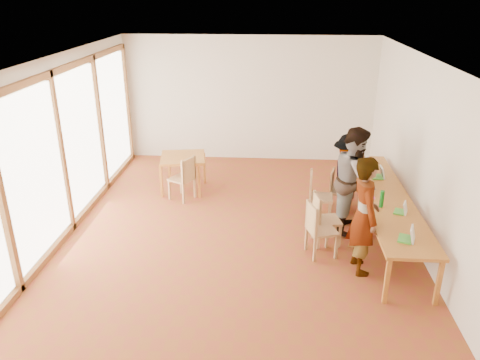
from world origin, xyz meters
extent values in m
plane|color=#994225|center=(0.00, 0.00, 0.00)|extent=(8.00, 8.00, 0.00)
cube|color=silver|center=(0.00, 4.00, 1.50)|extent=(6.00, 0.10, 3.00)
cube|color=silver|center=(0.00, -4.00, 1.50)|extent=(6.00, 0.10, 3.00)
cube|color=silver|center=(3.00, 0.00, 1.50)|extent=(0.10, 8.00, 3.00)
cube|color=white|center=(-2.96, 0.00, 1.50)|extent=(0.10, 8.00, 3.00)
cube|color=white|center=(0.00, 0.00, 3.02)|extent=(6.00, 8.00, 0.04)
cube|color=orange|center=(2.50, 0.19, 0.72)|extent=(0.80, 4.00, 0.05)
cube|color=orange|center=(2.16, -1.75, 0.35)|extent=(0.06, 0.06, 0.70)
cube|color=orange|center=(2.16, 2.13, 0.35)|extent=(0.06, 0.06, 0.70)
cube|color=orange|center=(2.84, -1.75, 0.35)|extent=(0.06, 0.06, 0.70)
cube|color=orange|center=(2.84, 2.13, 0.35)|extent=(0.06, 0.06, 0.70)
cube|color=orange|center=(-1.27, 1.89, 0.72)|extent=(0.90, 0.90, 0.05)
cube|color=orange|center=(-1.66, 1.50, 0.35)|extent=(0.05, 0.05, 0.70)
cube|color=orange|center=(-1.66, 2.28, 0.35)|extent=(0.05, 0.05, 0.70)
cube|color=orange|center=(-0.88, 1.50, 0.35)|extent=(0.05, 0.05, 0.70)
cube|color=orange|center=(-0.88, 2.28, 0.35)|extent=(0.05, 0.05, 0.70)
cube|color=tan|center=(1.40, -0.54, 0.43)|extent=(0.53, 0.53, 0.04)
cube|color=tan|center=(1.22, -0.60, 0.67)|extent=(0.16, 0.41, 0.44)
cube|color=tan|center=(1.52, -0.17, 0.43)|extent=(0.49, 0.49, 0.04)
cube|color=tan|center=(1.33, -0.20, 0.66)|extent=(0.12, 0.42, 0.43)
cube|color=tan|center=(1.49, 0.73, 0.44)|extent=(0.46, 0.46, 0.04)
cube|color=tan|center=(1.30, 0.74, 0.68)|extent=(0.08, 0.43, 0.45)
cube|color=tan|center=(1.90, 1.14, 0.38)|extent=(0.45, 0.45, 0.04)
cube|color=tan|center=(1.74, 1.18, 0.59)|extent=(0.13, 0.37, 0.39)
cube|color=tan|center=(-1.23, 1.44, 0.43)|extent=(0.58, 0.58, 0.04)
cube|color=tan|center=(-1.06, 1.35, 0.68)|extent=(0.24, 0.39, 0.44)
imported|color=gray|center=(1.94, -0.93, 0.91)|extent=(0.53, 0.72, 1.82)
imported|color=gray|center=(2.01, 0.39, 0.94)|extent=(0.83, 1.00, 1.87)
imported|color=gray|center=(1.99, 1.07, 0.77)|extent=(0.61, 1.02, 1.54)
cube|color=green|center=(2.45, -1.32, 0.76)|extent=(0.26, 0.30, 0.03)
cube|color=white|center=(2.54, -1.35, 0.86)|extent=(0.15, 0.24, 0.21)
cube|color=green|center=(2.58, -0.45, 0.76)|extent=(0.23, 0.26, 0.02)
cube|color=white|center=(2.66, -0.48, 0.84)|extent=(0.13, 0.21, 0.18)
cube|color=green|center=(2.52, 1.00, 0.76)|extent=(0.19, 0.26, 0.03)
cube|color=white|center=(2.61, 1.00, 0.86)|extent=(0.08, 0.24, 0.22)
imported|color=gold|center=(2.42, 1.51, 0.80)|extent=(0.14, 0.14, 0.09)
cylinder|color=#10631A|center=(2.34, -0.28, 0.89)|extent=(0.07, 0.07, 0.28)
cylinder|color=silver|center=(2.32, 2.02, 0.80)|extent=(0.07, 0.07, 0.09)
cylinder|color=white|center=(2.52, 2.00, 0.78)|extent=(0.08, 0.08, 0.06)
cube|color=#F43FA5|center=(2.28, 0.06, 0.76)|extent=(0.05, 0.10, 0.01)
cube|color=black|center=(2.34, 1.42, 0.80)|extent=(0.16, 0.26, 0.09)
camera|label=1|loc=(0.56, -7.16, 4.00)|focal=35.00mm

